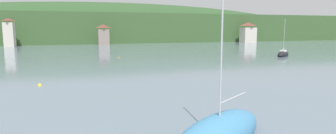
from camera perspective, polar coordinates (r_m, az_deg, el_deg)
The scene contains 7 objects.
wooded_hillside at distance 144.94m, azimuth -13.07°, elevation 7.43°, with size 352.00×53.35×30.35m.
shore_building_west at distance 110.25m, azimuth -29.91°, elevation 6.13°, with size 3.27×4.24×9.86m.
shore_building_westcentral at distance 107.94m, azimuth -13.15°, elevation 6.43°, with size 4.21×3.96×7.79m.
shore_building_central at distance 129.65m, azimuth 16.18°, elevation 6.82°, with size 6.30×4.98×8.96m.
sailboat_far_5 at distance 70.03m, azimuth 22.64°, elevation 2.45°, with size 6.67×5.87×9.04m.
mooring_buoy_mid at distance 35.01m, azimuth -24.92°, elevation -3.47°, with size 0.44×0.44×0.44m, color yellow.
mooring_buoy_far at distance 61.81m, azimuth -10.14°, elevation 1.89°, with size 0.37×0.37×0.37m, color orange.
Camera 1 is at (-8.24, 25.03, 6.58)m, focal length 29.56 mm.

